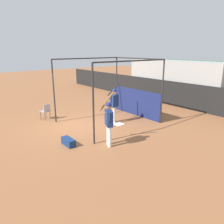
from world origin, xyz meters
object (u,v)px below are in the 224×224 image
object	(u,v)px
player_waiting	(109,120)
folding_chair	(46,110)
equipment_bag	(68,142)
player_batter	(114,102)

from	to	relation	value
player_waiting	folding_chair	xyz separation A→B (m)	(-4.70, -0.54, -0.53)
player_waiting	equipment_bag	distance (m)	1.82
player_waiting	folding_chair	bearing A→B (deg)	31.16
folding_chair	equipment_bag	distance (m)	3.76
player_batter	player_waiting	size ratio (longest dim) A/B	0.92
player_waiting	folding_chair	world-z (taller)	player_waiting
player_batter	folding_chair	xyz separation A→B (m)	(-2.67, -2.49, -0.54)
player_batter	player_waiting	world-z (taller)	player_waiting
player_waiting	equipment_bag	xyz separation A→B (m)	(-1.02, -1.20, -0.91)
player_batter	equipment_bag	bearing A→B (deg)	-170.93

